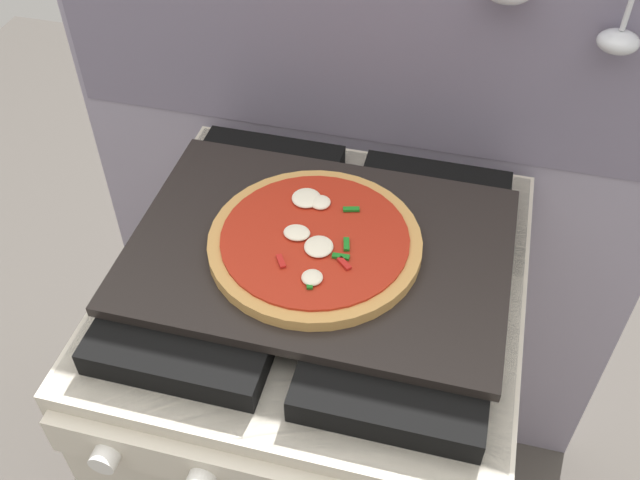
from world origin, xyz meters
The scene contains 4 objects.
kitchen_backsplash centered at (0.00, 0.33, 0.79)m, with size 1.10×0.09×1.55m.
stove centered at (0.00, 0.00, 0.45)m, with size 0.60×0.64×0.90m.
baking_tray centered at (0.00, 0.00, 0.91)m, with size 0.54×0.38×0.02m, color black.
pizza_left centered at (-0.01, -0.01, 0.93)m, with size 0.30×0.30×0.03m.
Camera 1 is at (0.18, -0.70, 1.65)m, focal length 40.38 mm.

